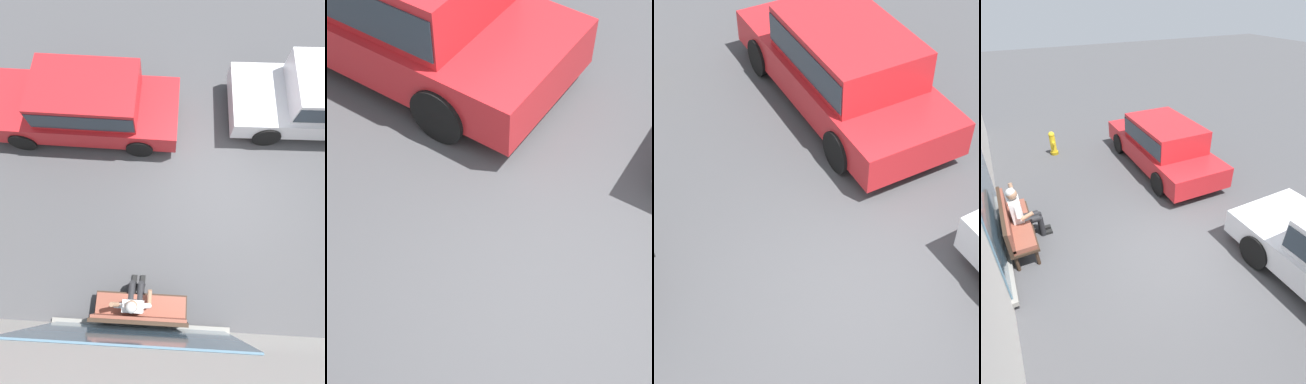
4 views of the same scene
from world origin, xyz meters
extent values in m
plane|color=#424244|center=(0.00, 0.00, 0.00)|extent=(60.00, 60.00, 0.00)
cube|color=beige|center=(0.00, 3.40, 3.06)|extent=(18.00, 0.40, 6.12)
cube|color=slate|center=(1.75, 3.18, 1.45)|extent=(3.40, 0.03, 2.50)
cube|color=gray|center=(1.75, 3.15, 0.18)|extent=(3.60, 0.12, 0.10)
cylinder|color=#332319|center=(2.58, 3.00, 0.19)|extent=(0.07, 0.07, 0.39)
cylinder|color=#332319|center=(0.91, 3.00, 0.19)|extent=(0.07, 0.07, 0.39)
cylinder|color=#332319|center=(2.58, 2.61, 0.19)|extent=(0.07, 0.07, 0.39)
cylinder|color=#332319|center=(0.91, 2.61, 0.19)|extent=(0.07, 0.07, 0.39)
cube|color=#332319|center=(1.75, 2.81, 0.42)|extent=(1.82, 0.55, 0.06)
cube|color=brown|center=(1.75, 2.81, 0.50)|extent=(1.76, 0.49, 0.10)
cube|color=#332319|center=(1.75, 3.04, 0.72)|extent=(1.82, 0.07, 0.55)
cube|color=brown|center=(1.75, 2.98, 0.72)|extent=(1.76, 0.06, 0.47)
cylinder|color=black|center=(1.95, 2.57, 0.50)|extent=(0.15, 0.42, 0.15)
cylinder|color=black|center=(1.95, 2.36, 0.25)|extent=(0.12, 0.12, 0.50)
cube|color=black|center=(1.95, 2.28, 0.04)|extent=(0.10, 0.24, 0.07)
cylinder|color=black|center=(1.77, 2.57, 0.50)|extent=(0.15, 0.42, 0.15)
cylinder|color=black|center=(1.77, 2.36, 0.25)|extent=(0.12, 0.12, 0.50)
cube|color=black|center=(1.77, 2.28, 0.04)|extent=(0.10, 0.24, 0.07)
cube|color=black|center=(1.86, 2.78, 0.50)|extent=(0.34, 0.24, 0.14)
cube|color=silver|center=(1.86, 2.78, 0.78)|extent=(0.38, 0.22, 0.56)
sphere|color=#A37556|center=(1.86, 2.78, 1.20)|extent=(0.22, 0.22, 0.22)
sphere|color=#B7B2AD|center=(1.86, 2.79, 1.23)|extent=(0.20, 0.20, 0.20)
cylinder|color=silver|center=(1.62, 2.76, 0.89)|extent=(0.20, 0.10, 0.28)
cylinder|color=#A37556|center=(1.57, 2.60, 0.77)|extent=(0.08, 0.27, 0.17)
cylinder|color=silver|center=(2.10, 2.78, 0.96)|extent=(0.25, 0.10, 0.22)
cylinder|color=#A37556|center=(2.17, 2.76, 1.15)|extent=(0.16, 0.08, 0.25)
cube|color=silver|center=(2.00, 2.76, 1.19)|extent=(0.02, 0.07, 0.15)
cube|color=silver|center=(-2.44, -2.23, 0.52)|extent=(4.69, 1.99, 0.53)
cylinder|color=black|center=(-1.02, -1.30, 0.34)|extent=(0.68, 0.19, 0.68)
cylinder|color=black|center=(-0.99, -3.11, 0.34)|extent=(0.68, 0.19, 0.68)
cube|color=red|center=(3.49, -1.68, 0.54)|extent=(4.65, 1.83, 0.58)
cube|color=red|center=(3.31, -1.68, 1.16)|extent=(2.42, 1.59, 0.68)
cube|color=#28333D|center=(3.31, -1.68, 1.16)|extent=(2.38, 1.62, 0.47)
cylinder|color=black|center=(4.94, -0.85, 0.33)|extent=(0.66, 0.19, 0.66)
cylinder|color=black|center=(4.92, -2.54, 0.33)|extent=(0.66, 0.19, 0.66)
cylinder|color=black|center=(2.07, -0.81, 0.33)|extent=(0.66, 0.19, 0.66)
cylinder|color=black|center=(2.05, -2.51, 0.33)|extent=(0.66, 0.19, 0.66)
camera|label=1|loc=(1.33, 2.60, 6.82)|focal=28.00mm
camera|label=2|loc=(-0.79, 2.60, 4.64)|focal=55.00mm
camera|label=3|loc=(-3.52, 2.60, 6.09)|focal=55.00mm
camera|label=4|loc=(-3.87, 2.60, 4.64)|focal=28.00mm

